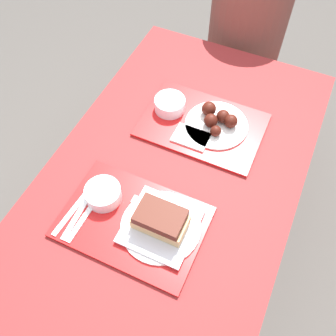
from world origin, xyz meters
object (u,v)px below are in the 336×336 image
tray_near (133,222)px  wings_plate_far (217,121)px  tray_far (202,125)px  bowl_coleslaw_far (170,104)px  bowl_coleslaw_near (103,193)px  brisket_sandwich_plate (161,223)px  person_seated_across (249,18)px

tray_near → wings_plate_far: (0.10, 0.46, 0.03)m
tray_near → tray_far: size_ratio=1.00×
bowl_coleslaw_far → tray_near: bearing=-79.3°
bowl_coleslaw_far → tray_far: bearing=-7.6°
tray_near → bowl_coleslaw_near: (-0.12, 0.03, 0.03)m
tray_near → bowl_coleslaw_near: bearing=163.8°
tray_far → bowl_coleslaw_far: (-0.14, 0.02, 0.03)m
bowl_coleslaw_near → wings_plate_far: size_ratio=0.50×
tray_far → wings_plate_far: wings_plate_far is taller
tray_near → brisket_sandwich_plate: size_ratio=1.79×
tray_near → tray_far: same height
tray_far → bowl_coleslaw_far: bowl_coleslaw_far is taller
bowl_coleslaw_near → person_seated_across: person_seated_across is taller
tray_near → wings_plate_far: size_ratio=1.91×
tray_far → person_seated_across: size_ratio=0.61×
bowl_coleslaw_near → brisket_sandwich_plate: bearing=-4.9°
tray_far → brisket_sandwich_plate: bearing=-85.2°
tray_far → bowl_coleslaw_near: 0.44m
bowl_coleslaw_far → bowl_coleslaw_near: bearing=-94.1°
tray_near → bowl_coleslaw_far: (-0.09, 0.46, 0.03)m
bowl_coleslaw_far → wings_plate_far: (0.18, -0.00, -0.01)m
tray_near → bowl_coleslaw_near: size_ratio=3.82×
brisket_sandwich_plate → person_seated_across: bearing=94.0°
tray_far → bowl_coleslaw_far: bearing=172.4°
brisket_sandwich_plate → person_seated_across: size_ratio=0.34×
tray_far → person_seated_across: 0.68m
tray_far → tray_near: bearing=-96.4°
bowl_coleslaw_near → tray_far: bearing=67.8°
bowl_coleslaw_far → wings_plate_far: 0.18m
tray_near → wings_plate_far: bearing=78.2°
brisket_sandwich_plate → wings_plate_far: 0.44m
person_seated_across → wings_plate_far: bearing=-82.4°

